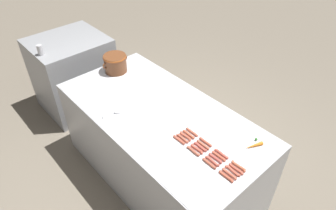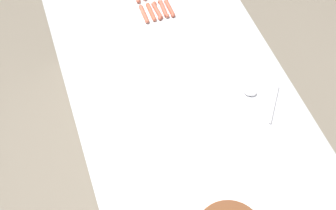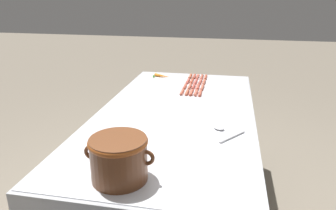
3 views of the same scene
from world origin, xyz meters
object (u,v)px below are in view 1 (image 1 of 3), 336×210
hot_dog_0 (226,176)px  hot_dog_5 (212,161)px  hot_dog_1 (209,163)px  hot_dog_10 (200,147)px  hot_dog_13 (219,156)px  hot_dog_4 (229,174)px  carrot (254,145)px  hot_dog_19 (192,132)px  serving_spoon (113,111)px  hot_dog_15 (189,134)px  hot_dog_7 (182,138)px  hot_dog_17 (221,154)px  hot_dog_11 (186,136)px  hot_dog_6 (197,149)px  hot_dog_9 (215,158)px  hot_dog_3 (179,140)px  bean_pot (115,62)px  hot_dog_18 (205,142)px  soda_can (40,50)px  hot_dog_16 (239,166)px  hot_dog_8 (233,171)px  back_cabinet (74,74)px  hot_dog_14 (203,145)px  hot_dog_2 (193,151)px  hot_dog_12 (236,169)px

hot_dog_0 → hot_dog_5: (0.03, 0.17, 0.00)m
hot_dog_1 → hot_dog_10: (0.08, 0.17, 0.00)m
hot_dog_13 → hot_dog_0: bearing=-123.8°
hot_dog_0 → hot_dog_1: same height
hot_dog_4 → hot_dog_5: size_ratio=1.00×
hot_dog_0 → hot_dog_13: bearing=56.2°
hot_dog_10 → carrot: size_ratio=0.79×
hot_dog_19 → serving_spoon: size_ratio=0.59×
hot_dog_15 → carrot: 0.55m
hot_dog_7 → hot_dog_13: same height
hot_dog_17 → hot_dog_11: bearing=102.4°
hot_dog_6 → hot_dog_19: bearing=56.3°
hot_dog_9 → hot_dog_17: size_ratio=1.00×
hot_dog_3 → bean_pot: 1.30m
hot_dog_10 → hot_dog_18: size_ratio=1.00×
carrot → soda_can: bearing=106.3°
hot_dog_18 → hot_dog_19: size_ratio=1.00×
hot_dog_7 → hot_dog_9: bearing=-83.0°
hot_dog_3 → hot_dog_16: same height
hot_dog_4 → hot_dog_8: bearing=2.8°
back_cabinet → hot_dog_17: bearing=-88.6°
carrot → hot_dog_4: bearing=-172.2°
hot_dog_5 → hot_dog_16: (0.11, -0.17, 0.00)m
serving_spoon → carrot: 1.31m
hot_dog_0 → hot_dog_14: (0.11, 0.34, 0.00)m
hot_dog_3 → hot_dog_5: bearing=-84.4°
hot_dog_2 → hot_dog_3: size_ratio=1.00×
hot_dog_5 → carrot: carrot is taller
hot_dog_4 → hot_dog_9: bearing=77.6°
back_cabinet → hot_dog_17: back_cabinet is taller
back_cabinet → serving_spoon: back_cabinet is taller
hot_dog_7 → hot_dog_8: size_ratio=1.00×
carrot → hot_dog_14: bearing=136.9°
hot_dog_6 → serving_spoon: hot_dog_6 is taller
bean_pot → carrot: bean_pot is taller
hot_dog_13 → hot_dog_16: 0.17m
hot_dog_19 → hot_dog_16: bearing=-90.2°
hot_dog_4 → hot_dog_9: (0.04, 0.17, 0.00)m
hot_dog_18 → carrot: 0.40m
hot_dog_14 → hot_dog_18: bearing=11.9°
hot_dog_17 → soda_can: (-0.45, 2.34, 0.16)m
hot_dog_17 → hot_dog_8: bearing=-112.5°
hot_dog_0 → soda_can: soda_can is taller
hot_dog_15 → soda_can: (-0.41, 2.01, 0.16)m
hot_dog_7 → soda_can: bearing=99.6°
hot_dog_10 → hot_dog_12: 0.34m
hot_dog_12 → hot_dog_11: bearing=94.3°
hot_dog_6 → hot_dog_10: same height
hot_dog_3 → hot_dog_11: 0.07m
soda_can → hot_dog_12: bearing=-80.6°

